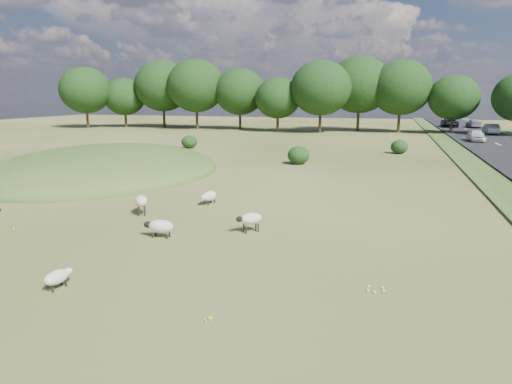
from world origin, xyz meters
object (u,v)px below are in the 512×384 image
at_px(sheep_2, 250,219).
at_px(car_4, 450,123).
at_px(sheep_1, 57,277).
at_px(car_1, 491,129).
at_px(sheep_0, 209,196).
at_px(car_3, 474,123).
at_px(car_5, 476,135).
at_px(sheep_5, 141,201).
at_px(sheep_3, 160,226).

bearing_deg(sheep_2, car_4, -143.44).
distance_m(sheep_1, sheep_2, 8.04).
height_order(sheep_2, car_1, car_1).
bearing_deg(car_4, car_1, -75.08).
distance_m(sheep_0, car_3, 67.52).
bearing_deg(sheep_0, car_1, 167.17).
height_order(car_4, car_5, car_4).
bearing_deg(car_5, car_4, 90.00).
xyz_separation_m(car_1, car_5, (-3.80, -11.76, -0.03)).
distance_m(sheep_5, car_1, 58.14).
relative_size(sheep_0, sheep_1, 1.22).
distance_m(sheep_5, car_3, 71.01).
bearing_deg(sheep_0, sheep_1, 10.20).
distance_m(sheep_0, car_4, 66.62).
bearing_deg(car_3, car_5, 81.60).
bearing_deg(sheep_0, sheep_5, -27.76).
xyz_separation_m(sheep_3, car_3, (22.47, 69.50, 0.51)).
bearing_deg(car_5, sheep_5, -117.60).
relative_size(sheep_0, car_1, 0.28).
distance_m(sheep_3, car_4, 72.24).
distance_m(sheep_0, sheep_2, 5.50).
relative_size(sheep_1, car_1, 0.23).
distance_m(sheep_2, car_1, 57.13).
distance_m(sheep_0, sheep_1, 11.26).
bearing_deg(sheep_5, car_1, -56.40).
bearing_deg(car_3, sheep_1, 72.90).
relative_size(car_4, car_5, 1.32).
height_order(sheep_0, car_1, car_1).
xyz_separation_m(sheep_0, sheep_1, (-0.31, -11.26, -0.08)).
bearing_deg(sheep_3, car_3, -110.52).
bearing_deg(sheep_0, car_4, 175.28).
bearing_deg(sheep_3, car_4, -107.58).
relative_size(sheep_2, car_5, 0.27).
distance_m(sheep_0, sheep_5, 3.70).
height_order(sheep_5, car_3, car_3).
relative_size(sheep_5, car_5, 0.32).
bearing_deg(car_1, sheep_3, 67.97).
bearing_deg(sheep_2, car_3, -146.51).
relative_size(sheep_2, car_3, 0.22).
bearing_deg(car_3, car_1, 90.00).
height_order(sheep_0, sheep_2, sheep_2).
bearing_deg(sheep_1, sheep_0, 8.89).
distance_m(sheep_5, car_5, 45.92).
height_order(sheep_5, car_4, car_4).
height_order(sheep_2, car_3, car_3).
bearing_deg(sheep_5, car_4, -48.54).
distance_m(sheep_1, sheep_3, 5.37).
distance_m(car_1, car_3, 13.98).
relative_size(sheep_1, sheep_3, 0.80).
bearing_deg(sheep_2, sheep_1, 20.67).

